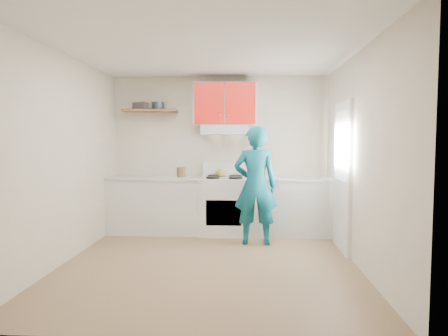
# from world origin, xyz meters

# --- Properties ---
(floor) EXTENTS (3.80, 3.80, 0.00)m
(floor) POSITION_xyz_m (0.00, 0.00, 0.00)
(floor) COLOR brown
(floor) RESTS_ON ground
(ceiling) EXTENTS (3.60, 3.80, 0.04)m
(ceiling) POSITION_xyz_m (0.00, 0.00, 2.60)
(ceiling) COLOR white
(ceiling) RESTS_ON floor
(back_wall) EXTENTS (3.60, 0.04, 2.60)m
(back_wall) POSITION_xyz_m (0.00, 1.90, 1.30)
(back_wall) COLOR beige
(back_wall) RESTS_ON floor
(front_wall) EXTENTS (3.60, 0.04, 2.60)m
(front_wall) POSITION_xyz_m (0.00, -1.90, 1.30)
(front_wall) COLOR beige
(front_wall) RESTS_ON floor
(left_wall) EXTENTS (0.04, 3.80, 2.60)m
(left_wall) POSITION_xyz_m (-1.80, 0.00, 1.30)
(left_wall) COLOR beige
(left_wall) RESTS_ON floor
(right_wall) EXTENTS (0.04, 3.80, 2.60)m
(right_wall) POSITION_xyz_m (1.80, 0.00, 1.30)
(right_wall) COLOR beige
(right_wall) RESTS_ON floor
(door) EXTENTS (0.05, 0.85, 2.05)m
(door) POSITION_xyz_m (1.78, 0.70, 1.02)
(door) COLOR white
(door) RESTS_ON floor
(door_glass) EXTENTS (0.01, 0.55, 0.95)m
(door_glass) POSITION_xyz_m (1.75, 0.70, 1.45)
(door_glass) COLOR white
(door_glass) RESTS_ON door
(counter_left) EXTENTS (1.52, 0.60, 0.90)m
(counter_left) POSITION_xyz_m (-1.04, 1.60, 0.45)
(counter_left) COLOR silver
(counter_left) RESTS_ON floor
(counter_right) EXTENTS (1.32, 0.60, 0.90)m
(counter_right) POSITION_xyz_m (1.14, 1.60, 0.45)
(counter_right) COLOR silver
(counter_right) RESTS_ON floor
(stove) EXTENTS (0.76, 0.65, 0.92)m
(stove) POSITION_xyz_m (0.10, 1.57, 0.46)
(stove) COLOR white
(stove) RESTS_ON floor
(range_hood) EXTENTS (0.76, 0.44, 0.15)m
(range_hood) POSITION_xyz_m (0.10, 1.68, 1.70)
(range_hood) COLOR silver
(range_hood) RESTS_ON back_wall
(upper_cabinets) EXTENTS (1.02, 0.33, 0.70)m
(upper_cabinets) POSITION_xyz_m (0.10, 1.73, 2.12)
(upper_cabinets) COLOR red
(upper_cabinets) RESTS_ON back_wall
(shelf) EXTENTS (0.90, 0.30, 0.04)m
(shelf) POSITION_xyz_m (-1.15, 1.75, 2.02)
(shelf) COLOR brown
(shelf) RESTS_ON back_wall
(books) EXTENTS (0.26, 0.22, 0.12)m
(books) POSITION_xyz_m (-1.31, 1.71, 2.10)
(books) COLOR #433B3E
(books) RESTS_ON shelf
(tin) EXTENTS (0.23, 0.23, 0.12)m
(tin) POSITION_xyz_m (-1.03, 1.78, 2.10)
(tin) COLOR #333D4C
(tin) RESTS_ON shelf
(kettle) EXTENTS (0.18, 0.18, 0.14)m
(kettle) POSITION_xyz_m (0.02, 1.71, 0.99)
(kettle) COLOR olive
(kettle) RESTS_ON stove
(crock) EXTENTS (0.18, 0.18, 0.18)m
(crock) POSITION_xyz_m (-0.63, 1.67, 0.99)
(crock) COLOR #4B3920
(crock) RESTS_ON counter_left
(cutting_board) EXTENTS (0.33, 0.27, 0.02)m
(cutting_board) POSITION_xyz_m (0.81, 1.57, 0.91)
(cutting_board) COLOR olive
(cutting_board) RESTS_ON counter_right
(silicone_mat) EXTENTS (0.35, 0.31, 0.01)m
(silicone_mat) POSITION_xyz_m (1.61, 1.66, 0.90)
(silicone_mat) COLOR red
(silicone_mat) RESTS_ON counter_right
(person) EXTENTS (0.63, 0.42, 1.73)m
(person) POSITION_xyz_m (0.59, 0.96, 0.87)
(person) COLOR #0B576A
(person) RESTS_ON floor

